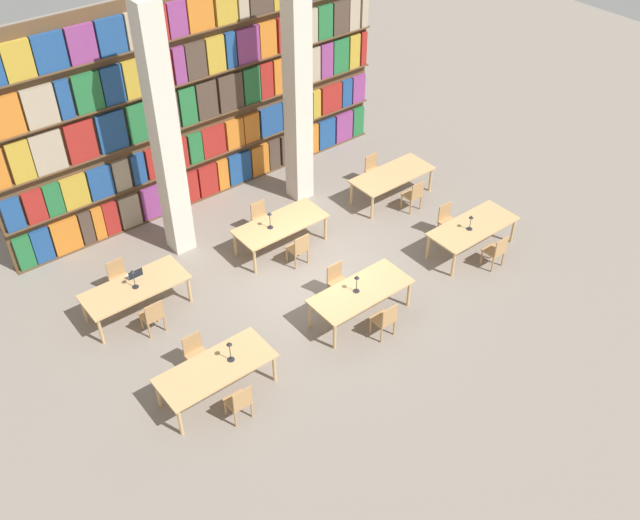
{
  "coord_description": "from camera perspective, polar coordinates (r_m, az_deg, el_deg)",
  "views": [
    {
      "loc": [
        -7.61,
        -9.78,
        10.68
      ],
      "look_at": [
        0.0,
        -0.15,
        0.66
      ],
      "focal_mm": 40.0,
      "sensor_mm": 36.0,
      "label": 1
    }
  ],
  "objects": [
    {
      "name": "laptop",
      "position": [
        15.8,
        -14.61,
        -1.15
      ],
      "size": [
        0.32,
        0.22,
        0.21
      ],
      "rotation": [
        0.0,
        0.0,
        3.14
      ],
      "color": "silver",
      "rests_on": "reading_table_3"
    },
    {
      "name": "chair_5",
      "position": [
        17.65,
        10.15,
        3.18
      ],
      "size": [
        0.42,
        0.4,
        0.87
      ],
      "rotation": [
        0.0,
        0.0,
        3.14
      ],
      "color": "tan",
      "rests_on": "ground_plane"
    },
    {
      "name": "desk_lamp_4",
      "position": [
        16.54,
        -4.04,
        3.43
      ],
      "size": [
        0.14,
        0.14,
        0.45
      ],
      "color": "#232328",
      "rests_on": "reading_table_4"
    },
    {
      "name": "reading_table_1",
      "position": [
        15.04,
        3.28,
        -2.64
      ],
      "size": [
        2.24,
        0.97,
        0.73
      ],
      "color": "tan",
      "rests_on": "ground_plane"
    },
    {
      "name": "chair_0",
      "position": [
        13.32,
        -6.46,
        -11.19
      ],
      "size": [
        0.42,
        0.4,
        0.87
      ],
      "color": "tan",
      "rests_on": "ground_plane"
    },
    {
      "name": "chair_2",
      "position": [
        14.76,
        5.23,
        -4.74
      ],
      "size": [
        0.42,
        0.4,
        0.87
      ],
      "color": "tan",
      "rests_on": "ground_plane"
    },
    {
      "name": "chair_9",
      "position": [
        17.51,
        -4.75,
        3.41
      ],
      "size": [
        0.42,
        0.4,
        0.87
      ],
      "rotation": [
        0.0,
        0.0,
        3.14
      ],
      "color": "tan",
      "rests_on": "ground_plane"
    },
    {
      "name": "desk_lamp_1",
      "position": [
        14.77,
        2.96,
        -1.68
      ],
      "size": [
        0.14,
        0.14,
        0.43
      ],
      "color": "#232328",
      "rests_on": "reading_table_1"
    },
    {
      "name": "desk_lamp_3",
      "position": [
        15.34,
        -14.72,
        -1.22
      ],
      "size": [
        0.14,
        0.14,
        0.47
      ],
      "color": "#232328",
      "rests_on": "reading_table_3"
    },
    {
      "name": "reading_table_5",
      "position": [
        18.74,
        5.8,
        6.69
      ],
      "size": [
        2.24,
        0.97,
        0.73
      ],
      "color": "tan",
      "rests_on": "ground_plane"
    },
    {
      "name": "chair_3",
      "position": [
        15.6,
        1.42,
        -1.68
      ],
      "size": [
        0.42,
        0.4,
        0.87
      ],
      "rotation": [
        0.0,
        0.0,
        3.14
      ],
      "color": "tan",
      "rests_on": "ground_plane"
    },
    {
      "name": "reading_table_3",
      "position": [
        15.62,
        -14.57,
        -2.22
      ],
      "size": [
        2.24,
        0.97,
        0.73
      ],
      "color": "tan",
      "rests_on": "ground_plane"
    },
    {
      "name": "chair_8",
      "position": [
        16.49,
        -1.71,
        0.96
      ],
      "size": [
        0.42,
        0.4,
        0.87
      ],
      "color": "tan",
      "rests_on": "ground_plane"
    },
    {
      "name": "desk_lamp_2",
      "position": [
        16.85,
        11.97,
        3.14
      ],
      "size": [
        0.14,
        0.14,
        0.39
      ],
      "color": "#232328",
      "rests_on": "reading_table_2"
    },
    {
      "name": "chair_6",
      "position": [
        15.19,
        -13.23,
        -4.33
      ],
      "size": [
        0.42,
        0.4,
        0.87
      ],
      "color": "tan",
      "rests_on": "ground_plane"
    },
    {
      "name": "chair_10",
      "position": [
        18.42,
        7.5,
        5.2
      ],
      "size": [
        0.42,
        0.4,
        0.87
      ],
      "color": "tan",
      "rests_on": "ground_plane"
    },
    {
      "name": "reading_table_0",
      "position": [
        13.62,
        -8.33,
        -8.68
      ],
      "size": [
        2.24,
        0.97,
        0.73
      ],
      "color": "tan",
      "rests_on": "ground_plane"
    },
    {
      "name": "chair_4",
      "position": [
        16.9,
        13.9,
        0.73
      ],
      "size": [
        0.42,
        0.4,
        0.87
      ],
      "color": "tan",
      "rests_on": "ground_plane"
    },
    {
      "name": "reading_table_4",
      "position": [
        16.9,
        -3.18,
        2.79
      ],
      "size": [
        2.24,
        0.97,
        0.73
      ],
      "color": "tan",
      "rests_on": "ground_plane"
    },
    {
      "name": "chair_7",
      "position": [
        16.3,
        -15.75,
        -1.34
      ],
      "size": [
        0.42,
        0.4,
        0.87
      ],
      "rotation": [
        0.0,
        0.0,
        3.14
      ],
      "color": "tan",
      "rests_on": "ground_plane"
    },
    {
      "name": "pillar_left",
      "position": [
        16.0,
        -12.3,
        9.61
      ],
      "size": [
        0.52,
        0.52,
        6.0
      ],
      "color": "beige",
      "rests_on": "ground_plane"
    },
    {
      "name": "chair_1",
      "position": [
        14.24,
        -9.89,
        -7.34
      ],
      "size": [
        0.42,
        0.4,
        0.87
      ],
      "rotation": [
        0.0,
        0.0,
        3.14
      ],
      "color": "tan",
      "rests_on": "ground_plane"
    },
    {
      "name": "pillar_center",
      "position": [
        17.63,
        -1.8,
        13.39
      ],
      "size": [
        0.52,
        0.52,
        6.0
      ],
      "color": "beige",
      "rests_on": "ground_plane"
    },
    {
      "name": "desk_lamp_0",
      "position": [
        13.43,
        -7.24,
        -7.0
      ],
      "size": [
        0.14,
        0.14,
        0.48
      ],
      "color": "#232328",
      "rests_on": "reading_table_0"
    },
    {
      "name": "reading_table_2",
      "position": [
        17.17,
        12.13,
        2.52
      ],
      "size": [
        2.24,
        0.97,
        0.73
      ],
      "color": "tan",
      "rests_on": "ground_plane"
    },
    {
      "name": "bookshelf_bank",
      "position": [
        18.07,
        -9.42,
        12.33
      ],
      "size": [
        10.63,
        0.35,
        5.5
      ],
      "color": "brown",
      "rests_on": "ground_plane"
    },
    {
      "name": "ground_plane",
      "position": [
        16.36,
        -0.32,
        -1.52
      ],
      "size": [
        40.0,
        40.0,
        0.0
      ],
      "primitive_type": "plane",
      "color": "gray"
    },
    {
      "name": "chair_11",
      "position": [
        19.34,
        4.3,
        7.24
      ],
      "size": [
        0.42,
        0.4,
        0.87
      ],
      "rotation": [
        0.0,
        0.0,
        3.14
      ],
      "color": "tan",
      "rests_on": "ground_plane"
    }
  ]
}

